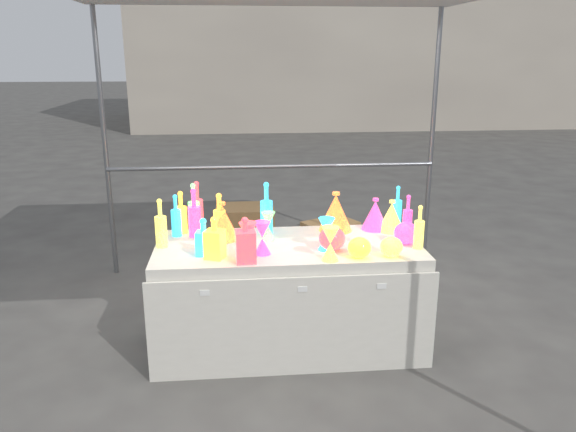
{
  "coord_description": "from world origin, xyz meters",
  "views": [
    {
      "loc": [
        -0.34,
        -3.61,
        2.0
      ],
      "look_at": [
        0.0,
        0.0,
        0.95
      ],
      "focal_mm": 35.0,
      "sensor_mm": 36.0,
      "label": 1
    }
  ],
  "objects": [
    {
      "name": "lampshade_0",
      "position": [
        -0.45,
        0.15,
        0.88
      ],
      "size": [
        0.28,
        0.28,
        0.27
      ],
      "primitive_type": null,
      "rotation": [
        0.0,
        0.0,
        0.26
      ],
      "color": "yellow",
      "rests_on": "display_table"
    },
    {
      "name": "cardboard_box_flat",
      "position": [
        0.78,
        2.77,
        0.03
      ],
      "size": [
        0.73,
        0.66,
        0.05
      ],
      "primitive_type": "cube",
      "rotation": [
        0.0,
        0.0,
        0.49
      ],
      "color": "tan",
      "rests_on": "ground"
    },
    {
      "name": "bottle_0",
      "position": [
        -0.74,
        0.33,
        0.91
      ],
      "size": [
        0.08,
        0.08,
        0.31
      ],
      "primitive_type": null,
      "rotation": [
        0.0,
        0.0,
        -0.05
      ],
      "color": "red",
      "rests_on": "display_table"
    },
    {
      "name": "bottle_7",
      "position": [
        -0.13,
        0.26,
        0.94
      ],
      "size": [
        0.11,
        0.11,
        0.38
      ],
      "primitive_type": null,
      "rotation": [
        0.0,
        0.0,
        0.35
      ],
      "color": "#1C8C19",
      "rests_on": "display_table"
    },
    {
      "name": "ground",
      "position": [
        0.0,
        0.0,
        0.0
      ],
      "size": [
        80.0,
        80.0,
        0.0
      ],
      "primitive_type": "plane",
      "color": "#625F5A",
      "rests_on": "ground"
    },
    {
      "name": "decanter_1",
      "position": [
        -0.29,
        -0.31,
        0.9
      ],
      "size": [
        0.13,
        0.13,
        0.29
      ],
      "primitive_type": null,
      "rotation": [
        0.0,
        0.0,
        0.08
      ],
      "color": "orange",
      "rests_on": "display_table"
    },
    {
      "name": "decanter_2",
      "position": [
        -0.56,
        -0.16,
        0.87
      ],
      "size": [
        0.11,
        0.11,
        0.25
      ],
      "primitive_type": null,
      "rotation": [
        0.0,
        0.0,
        -0.14
      ],
      "color": "#1C8C19",
      "rests_on": "display_table"
    },
    {
      "name": "bottle_4",
      "position": [
        -0.85,
        0.03,
        0.92
      ],
      "size": [
        0.1,
        0.1,
        0.33
      ],
      "primitive_type": null,
      "rotation": [
        0.0,
        0.0,
        0.25
      ],
      "color": "#11676D",
      "rests_on": "display_table"
    },
    {
      "name": "bottle_2",
      "position": [
        -0.63,
        0.34,
        0.94
      ],
      "size": [
        0.11,
        0.11,
        0.38
      ],
      "primitive_type": null,
      "rotation": [
        0.0,
        0.0,
        -0.43
      ],
      "color": "orange",
      "rests_on": "display_table"
    },
    {
      "name": "lampshade_3",
      "position": [
        0.78,
        0.23,
        0.87
      ],
      "size": [
        0.22,
        0.22,
        0.23
      ],
      "primitive_type": null,
      "rotation": [
        0.0,
        0.0,
        0.12
      ],
      "color": "#11676D",
      "rests_on": "display_table"
    },
    {
      "name": "globe_3",
      "position": [
        0.81,
        -0.06,
        0.82
      ],
      "size": [
        0.17,
        0.17,
        0.13
      ],
      "primitive_type": null,
      "rotation": [
        0.0,
        0.0,
        -0.02
      ],
      "color": "#1C58A4",
      "rests_on": "display_table"
    },
    {
      "name": "bottle_5",
      "position": [
        -0.65,
        0.28,
        0.94
      ],
      "size": [
        0.1,
        0.1,
        0.38
      ],
      "primitive_type": null,
      "rotation": [
        0.0,
        0.0,
        -0.34
      ],
      "color": "#D42AC8",
      "rests_on": "display_table"
    },
    {
      "name": "bottle_10",
      "position": [
        0.86,
        0.09,
        0.9
      ],
      "size": [
        0.08,
        0.08,
        0.31
      ],
      "primitive_type": null,
      "rotation": [
        0.0,
        0.0,
        0.11
      ],
      "color": "#1C58A4",
      "rests_on": "display_table"
    },
    {
      "name": "bottle_8",
      "position": [
        0.86,
        0.36,
        0.9
      ],
      "size": [
        0.07,
        0.07,
        0.31
      ],
      "primitive_type": null,
      "rotation": [
        0.0,
        0.0,
        0.08
      ],
      "color": "#1C8C19",
      "rests_on": "display_table"
    },
    {
      "name": "lampshade_1",
      "position": [
        0.38,
        0.28,
        0.89
      ],
      "size": [
        0.31,
        0.31,
        0.29
      ],
      "primitive_type": null,
      "rotation": [
        0.0,
        0.0,
        0.3
      ],
      "color": "yellow",
      "rests_on": "display_table"
    },
    {
      "name": "bottle_6",
      "position": [
        -0.46,
        0.16,
        0.91
      ],
      "size": [
        0.11,
        0.11,
        0.33
      ],
      "primitive_type": null,
      "rotation": [
        0.0,
        0.0,
        -0.37
      ],
      "color": "red",
      "rests_on": "display_table"
    },
    {
      "name": "cardboard_box_closed",
      "position": [
        -0.26,
        2.13,
        0.22
      ],
      "size": [
        0.61,
        0.45,
        0.44
      ],
      "primitive_type": "cube",
      "rotation": [
        0.0,
        0.0,
        -0.01
      ],
      "color": "tan",
      "rests_on": "ground"
    },
    {
      "name": "hourglass_5",
      "position": [
        0.24,
        -0.14,
        0.86
      ],
      "size": [
        0.14,
        0.14,
        0.22
      ],
      "primitive_type": null,
      "rotation": [
        0.0,
        0.0,
        -0.41
      ],
      "color": "#1C8C19",
      "rests_on": "display_table"
    },
    {
      "name": "hourglass_2",
      "position": [
        0.23,
        -0.33,
        0.86
      ],
      "size": [
        0.12,
        0.12,
        0.22
      ],
      "primitive_type": null,
      "rotation": [
        0.0,
        0.0,
        -0.07
      ],
      "color": "#11676D",
      "rests_on": "display_table"
    },
    {
      "name": "background_building",
      "position": [
        4.0,
        14.0,
        3.0
      ],
      "size": [
        14.0,
        6.0,
        6.0
      ],
      "primitive_type": "cube",
      "color": "beige",
      "rests_on": "ground"
    },
    {
      "name": "bottle_11",
      "position": [
        0.86,
        -0.16,
        0.9
      ],
      "size": [
        0.08,
        0.08,
        0.3
      ],
      "primitive_type": null,
      "rotation": [
        0.0,
        0.0,
        -0.27
      ],
      "color": "#11676D",
      "rests_on": "display_table"
    },
    {
      "name": "hourglass_0",
      "position": [
        -0.28,
        -0.22,
        0.86
      ],
      "size": [
        0.15,
        0.15,
        0.23
      ],
      "primitive_type": null,
      "rotation": [
        0.0,
        0.0,
        0.38
      ],
      "color": "orange",
      "rests_on": "display_table"
    },
    {
      "name": "display_table",
      "position": [
        0.0,
        -0.01,
        0.37
      ],
      "size": [
        1.84,
        0.83,
        0.75
      ],
      "color": "silver",
      "rests_on": "ground"
    },
    {
      "name": "lampshade_2",
      "position": [
        0.67,
        0.28,
        0.87
      ],
      "size": [
        0.22,
        0.22,
        0.24
      ],
      "primitive_type": null,
      "rotation": [
        0.0,
        0.0,
        -0.14
      ],
      "color": "#1C58A4",
      "rests_on": "display_table"
    },
    {
      "name": "hourglass_3",
      "position": [
        -0.13,
        0.11,
        0.85
      ],
      "size": [
        0.12,
        0.12,
        0.2
      ],
      "primitive_type": null,
      "rotation": [
        0.0,
        0.0,
        0.23
      ],
      "color": "#D42AC8",
      "rests_on": "display_table"
    },
    {
      "name": "globe_2",
      "position": [
        0.28,
        -0.15,
        0.82
      ],
      "size": [
        0.2,
        0.2,
        0.14
      ],
      "primitive_type": null,
      "rotation": [
        0.0,
        0.0,
        0.15
      ],
      "color": "orange",
      "rests_on": "display_table"
    },
    {
      "name": "bottle_3",
      "position": [
        -0.64,
        0.23,
        0.93
      ],
      "size": [
        0.11,
        0.11,
        0.35
      ],
      "primitive_type": null,
      "rotation": [
        0.0,
        0.0,
        -0.28
      ],
      "color": "#1C58A4",
      "rests_on": "display_table"
    },
    {
      "name": "globe_0",
      "position": [
        0.43,
        -0.3,
        0.81
      ],
      "size": [
        0.19,
        0.19,
        0.12
      ],
      "primitive_type": null,
      "rotation": [
        0.0,
        0.0,
        0.39
      ],
      "color": "red",
      "rests_on": "display_table"
    },
    {
      "name": "globe_1",
      "position": [
        0.63,
        -0.3,
        0.81
      ],
      "size": [
        0.17,
        0.17,
        0.12
      ],
      "primitive_type": null,
      "rotation": [
        0.0,
        0.0,
        0.15
      ],
      "color": "#11676D",
      "rests_on": "display_table"
    },
    {
      "name": "bottle_1",
      "position": [
        -0.77,
        0.26,
        0.9
      ],
      "size": [
        0.09,
        0.09,
        0.3
      ],
      "primitive_type": null,
      "rotation": [
        0.0,
        0.0,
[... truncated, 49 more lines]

